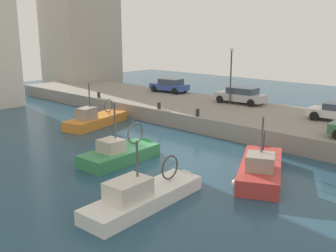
# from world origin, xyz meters

# --- Properties ---
(water_surface) EXTENTS (80.00, 80.00, 0.00)m
(water_surface) POSITION_xyz_m (0.00, 0.00, 0.00)
(water_surface) COLOR navy
(water_surface) RESTS_ON ground
(quay_wall) EXTENTS (9.00, 56.00, 1.20)m
(quay_wall) POSITION_xyz_m (11.50, 0.00, 0.60)
(quay_wall) COLOR gray
(quay_wall) RESTS_ON ground
(fishing_boat_green) EXTENTS (5.64, 2.35, 4.38)m
(fishing_boat_green) POSITION_xyz_m (-0.63, 1.02, 0.10)
(fishing_boat_green) COLOR #388951
(fishing_boat_green) RESTS_ON ground
(fishing_boat_red) EXTENTS (6.78, 4.65, 4.22)m
(fishing_boat_red) POSITION_xyz_m (2.65, -6.06, 0.11)
(fishing_boat_red) COLOR #BC3833
(fishing_boat_red) RESTS_ON ground
(fishing_boat_orange) EXTENTS (6.84, 3.36, 4.37)m
(fishing_boat_orange) POSITION_xyz_m (3.74, 9.27, 0.11)
(fishing_boat_orange) COLOR orange
(fishing_boat_orange) RESTS_ON ground
(fishing_boat_white) EXTENTS (7.00, 2.09, 3.75)m
(fishing_boat_white) POSITION_xyz_m (-3.73, -4.26, 0.14)
(fishing_boat_white) COLOR white
(fishing_boat_white) RESTS_ON ground
(parked_car_blue) EXTENTS (2.25, 4.14, 1.40)m
(parked_car_blue) POSITION_xyz_m (14.60, 11.54, 1.92)
(parked_car_blue) COLOR #334C9E
(parked_car_blue) RESTS_ON quay_wall
(parked_car_silver) EXTENTS (2.28, 4.53, 1.42)m
(parked_car_silver) POSITION_xyz_m (14.05, 2.59, 1.93)
(parked_car_silver) COLOR #B7B7BC
(parked_car_silver) RESTS_ON quay_wall
(mooring_bollard_south) EXTENTS (0.28, 0.28, 0.55)m
(mooring_bollard_south) POSITION_xyz_m (7.35, 2.00, 1.48)
(mooring_bollard_south) COLOR #2D2D33
(mooring_bollard_south) RESTS_ON quay_wall
(mooring_bollard_mid) EXTENTS (0.28, 0.28, 0.55)m
(mooring_bollard_mid) POSITION_xyz_m (7.35, 6.00, 1.48)
(mooring_bollard_mid) COLOR #2D2D33
(mooring_bollard_mid) RESTS_ON quay_wall
(mooring_bollard_north) EXTENTS (0.28, 0.28, 0.55)m
(mooring_bollard_north) POSITION_xyz_m (7.35, 14.00, 1.48)
(mooring_bollard_north) COLOR #2D2D33
(mooring_bollard_north) RESTS_ON quay_wall
(quay_streetlamp) EXTENTS (0.36, 0.36, 4.83)m
(quay_streetlamp) POSITION_xyz_m (13.00, 2.99, 4.45)
(quay_streetlamp) COLOR #38383D
(quay_streetlamp) RESTS_ON quay_wall
(waterfront_building_west_mid) EXTENTS (8.35, 7.55, 20.84)m
(waterfront_building_west_mid) POSITION_xyz_m (15.72, 28.66, 10.44)
(waterfront_building_west_mid) COLOR #B2A899
(waterfront_building_west_mid) RESTS_ON ground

